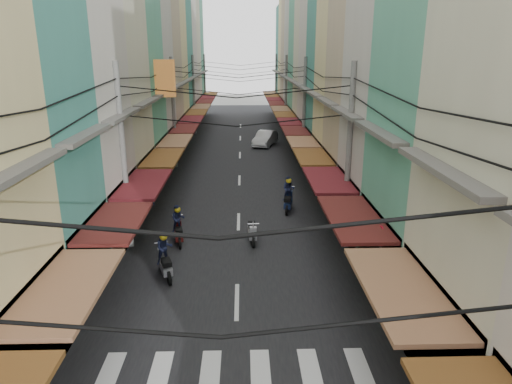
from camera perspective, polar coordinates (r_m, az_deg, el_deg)
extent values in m
plane|color=slate|center=(18.52, -2.34, -10.39)|extent=(160.00, 160.00, 0.00)
cube|color=black|center=(37.40, -2.04, 3.95)|extent=(10.00, 80.00, 0.02)
cube|color=slate|center=(38.01, -11.91, 3.83)|extent=(3.00, 80.00, 0.06)
cube|color=slate|center=(37.92, 7.86, 4.01)|extent=(3.00, 80.00, 0.06)
cube|color=silver|center=(13.98, -18.21, -21.47)|extent=(0.55, 2.40, 0.01)
cube|color=silver|center=(13.67, -12.14, -21.93)|extent=(0.55, 2.40, 0.01)
cube|color=silver|center=(13.50, -5.82, -22.17)|extent=(0.55, 2.40, 0.01)
cube|color=silver|center=(13.47, 0.61, -22.16)|extent=(0.55, 2.40, 0.01)
cube|color=silver|center=(13.59, 6.97, -21.90)|extent=(0.55, 2.40, 0.01)
cube|color=silver|center=(13.85, 13.14, -21.42)|extent=(0.55, 2.40, 0.01)
cube|color=black|center=(13.63, -28.00, -15.80)|extent=(1.20, 4.52, 3.20)
cube|color=#8F6041|center=(12.37, -22.56, -11.01)|extent=(1.80, 4.33, 0.12)
cube|color=#595651|center=(11.60, -27.25, 2.47)|extent=(0.50, 4.23, 0.15)
cube|color=black|center=(17.25, -21.60, -7.94)|extent=(1.20, 4.13, 3.20)
cube|color=#551B18|center=(16.27, -17.16, -3.63)|extent=(1.80, 3.96, 0.12)
cube|color=#595651|center=(15.69, -20.43, 6.69)|extent=(0.50, 3.87, 0.15)
cube|color=beige|center=(21.14, -26.50, 20.67)|extent=(6.00, 5.14, 20.93)
cube|color=black|center=(21.40, -17.50, -2.64)|extent=(1.20, 4.94, 3.20)
cube|color=maroon|center=(20.62, -13.83, 1.01)|extent=(1.80, 4.73, 0.12)
cube|color=#595651|center=(20.17, -16.27, 9.20)|extent=(0.50, 4.63, 0.15)
cube|color=beige|center=(25.77, -21.28, 16.41)|extent=(6.00, 4.95, 17.43)
cube|color=black|center=(26.06, -14.62, 1.11)|extent=(1.20, 4.75, 3.20)
cube|color=brown|center=(25.42, -11.55, 4.18)|extent=(1.80, 4.56, 0.12)
cube|color=#595651|center=(25.05, -13.45, 10.85)|extent=(0.50, 4.46, 0.15)
cube|color=#54A485|center=(30.53, -18.07, 15.62)|extent=(6.00, 4.99, 16.32)
cube|color=black|center=(30.77, -12.64, 3.68)|extent=(1.20, 4.80, 3.20)
cube|color=#8F6041|center=(30.23, -10.01, 6.31)|extent=(1.80, 4.60, 0.12)
cube|color=#595651|center=(29.92, -11.57, 11.93)|extent=(0.50, 4.50, 0.15)
cube|color=#BAB3AA|center=(35.31, -16.34, 21.21)|extent=(6.00, 4.65, 22.87)
cube|color=black|center=(35.40, -11.23, 5.51)|extent=(1.20, 4.46, 3.20)
cube|color=#551B18|center=(34.93, -8.91, 7.81)|extent=(1.80, 4.27, 0.12)
cube|color=#595651|center=(34.67, -10.24, 12.68)|extent=(0.50, 4.18, 0.15)
cube|color=tan|center=(39.88, -14.45, 19.16)|extent=(6.00, 4.89, 20.58)
cube|color=black|center=(40.03, -10.15, 6.90)|extent=(1.20, 4.70, 3.20)
cube|color=maroon|center=(39.61, -8.08, 8.94)|extent=(1.80, 4.50, 0.12)
cube|color=#595651|center=(39.38, -9.23, 13.24)|extent=(0.50, 4.40, 0.15)
cube|color=beige|center=(44.46, -13.01, 17.62)|extent=(6.00, 4.52, 18.44)
cube|color=black|center=(44.62, -9.30, 7.98)|extent=(1.20, 4.34, 3.20)
cube|color=brown|center=(44.25, -7.43, 9.82)|extent=(1.80, 4.16, 0.12)
cube|color=#595651|center=(44.04, -8.45, 13.67)|extent=(0.50, 4.07, 0.15)
cube|color=teal|center=(49.27, -11.98, 18.87)|extent=(6.00, 5.20, 20.63)
cube|color=black|center=(49.39, -8.58, 8.89)|extent=(1.20, 4.99, 3.20)
cube|color=#8F6041|center=(49.05, -6.88, 10.55)|extent=(1.80, 4.78, 0.12)
cube|color=#595651|center=(48.87, -7.80, 14.03)|extent=(0.50, 4.68, 0.15)
cube|color=beige|center=(54.34, -11.12, 20.35)|extent=(6.00, 4.94, 23.70)
cube|color=black|center=(54.38, -7.97, 9.67)|extent=(1.20, 4.74, 3.20)
cube|color=#551B18|center=(54.07, -6.42, 11.18)|extent=(1.80, 4.55, 0.12)
cube|color=#595651|center=(53.90, -7.24, 14.33)|extent=(0.50, 4.45, 0.15)
cube|color=beige|center=(59.17, -10.26, 18.86)|extent=(6.00, 4.96, 21.12)
cube|color=black|center=(59.26, -7.46, 10.30)|extent=(1.20, 4.76, 3.20)
cube|color=maroon|center=(58.98, -6.04, 11.68)|extent=(1.80, 4.56, 0.12)
cube|color=#595651|center=(58.83, -6.78, 14.57)|extent=(0.50, 4.46, 0.15)
cube|color=#54A485|center=(64.11, -9.56, 18.20)|extent=(6.00, 5.04, 19.90)
cube|color=black|center=(64.20, -7.03, 10.83)|extent=(1.20, 4.84, 3.20)
cube|color=brown|center=(63.95, -5.71, 12.11)|extent=(1.80, 4.64, 0.12)
cube|color=#595651|center=(63.80, -6.39, 14.78)|extent=(0.50, 4.54, 0.15)
cube|color=brown|center=(28.83, -11.31, 13.75)|extent=(1.20, 0.40, 2.20)
cube|color=black|center=(13.20, 23.47, -16.28)|extent=(1.20, 4.78, 3.20)
cube|color=#8F6041|center=(11.95, 17.62, -11.46)|extent=(1.80, 4.58, 0.12)
cube|color=#595651|center=(11.13, 22.17, 2.56)|extent=(0.50, 4.48, 0.15)
cube|color=#54A485|center=(16.79, 26.39, 11.95)|extent=(6.00, 5.03, 15.08)
cube|color=black|center=(17.26, 16.63, -7.39)|extent=(1.20, 4.83, 3.20)
cube|color=#551B18|center=(16.33, 12.04, -3.15)|extent=(1.80, 4.63, 0.12)
cube|color=#595651|center=(15.74, 15.04, 7.21)|extent=(0.50, 4.53, 0.15)
cube|color=black|center=(21.63, 12.71, -2.04)|extent=(1.20, 4.60, 3.20)
cube|color=maroon|center=(20.90, 8.97, 1.52)|extent=(1.80, 4.41, 0.12)
cube|color=#595651|center=(20.44, 11.18, 9.65)|extent=(0.50, 4.31, 0.15)
cube|color=tan|center=(25.69, 16.96, 20.52)|extent=(6.00, 4.52, 20.74)
cube|color=black|center=(25.96, 10.25, 1.34)|extent=(1.20, 4.34, 3.20)
cube|color=brown|center=(25.35, 7.09, 4.37)|extent=(1.80, 4.16, 0.12)
cube|color=#595651|center=(24.97, 8.85, 11.09)|extent=(0.50, 4.07, 0.15)
cube|color=beige|center=(29.82, 13.77, 13.82)|extent=(6.00, 4.12, 14.13)
cube|color=black|center=(30.06, 8.61, 3.59)|extent=(1.20, 3.96, 3.20)
cube|color=#8F6041|center=(29.54, 5.85, 6.23)|extent=(1.80, 3.79, 0.12)
cube|color=#595651|center=(29.22, 7.33, 12.01)|extent=(0.50, 3.71, 0.15)
cube|color=teal|center=(33.91, 12.06, 17.29)|extent=(6.00, 4.40, 17.68)
cube|color=black|center=(34.17, 7.38, 5.28)|extent=(1.20, 4.23, 3.20)
cube|color=#551B18|center=(33.70, 4.93, 7.62)|extent=(1.80, 4.05, 0.12)
cube|color=#595651|center=(33.42, 6.20, 12.69)|extent=(0.50, 3.96, 0.15)
cube|color=beige|center=(38.42, 10.66, 20.99)|extent=(6.00, 4.64, 22.59)
cube|color=black|center=(38.55, 6.35, 6.67)|extent=(1.20, 4.45, 3.20)
cube|color=maroon|center=(38.14, 4.16, 8.75)|extent=(1.80, 4.26, 0.12)
cube|color=#595651|center=(37.89, 5.27, 13.23)|extent=(0.50, 4.17, 0.15)
cube|color=beige|center=(42.62, 9.34, 19.75)|extent=(6.00, 4.00, 21.25)
cube|color=black|center=(42.77, 5.57, 7.73)|extent=(1.20, 3.84, 3.20)
cube|color=brown|center=(42.40, 3.58, 9.61)|extent=(1.80, 3.68, 0.12)
cube|color=#595651|center=(42.18, 4.56, 13.65)|extent=(0.50, 3.60, 0.15)
cube|color=#54A485|center=(47.08, 8.30, 20.18)|extent=(6.00, 5.01, 22.33)
cube|color=black|center=(47.19, 4.89, 8.64)|extent=(1.20, 4.81, 3.20)
cube|color=#8F6041|center=(46.85, 3.08, 10.34)|extent=(1.80, 4.61, 0.12)
cube|color=#595651|center=(46.65, 3.96, 14.00)|extent=(0.50, 4.51, 0.15)
cube|color=#BAB3AA|center=(51.96, 7.26, 18.48)|extent=(6.00, 5.00, 19.71)
cube|color=black|center=(52.11, 4.28, 9.46)|extent=(1.20, 4.80, 3.20)
cube|color=#551B18|center=(51.81, 2.63, 11.00)|extent=(1.80, 4.60, 0.12)
cube|color=#595651|center=(51.63, 3.42, 14.31)|extent=(0.50, 4.50, 0.15)
cube|color=tan|center=(56.56, 6.47, 16.95)|extent=(6.00, 4.32, 16.86)
cube|color=black|center=(56.71, 3.80, 10.10)|extent=(1.20, 4.15, 3.20)
cube|color=maroon|center=(56.43, 2.28, 11.51)|extent=(1.80, 3.97, 0.12)
cube|color=#595651|center=(56.26, 3.00, 14.55)|extent=(0.50, 3.89, 0.15)
cube|color=beige|center=(60.86, 5.93, 18.43)|extent=(6.00, 4.33, 19.96)
cube|color=black|center=(60.99, 3.41, 10.60)|extent=(1.20, 4.16, 3.20)
cube|color=brown|center=(60.73, 2.00, 11.92)|extent=(1.80, 3.99, 0.12)
cube|color=#595651|center=(60.57, 2.66, 14.74)|extent=(0.50, 3.90, 0.15)
cube|color=teal|center=(65.43, 5.32, 15.90)|extent=(6.00, 4.88, 14.34)
cube|color=black|center=(65.55, 3.06, 11.06)|extent=(1.20, 4.68, 3.20)
cube|color=#8F6041|center=(65.31, 1.74, 12.29)|extent=(1.80, 4.49, 0.12)
cube|color=#595651|center=(65.16, 2.35, 14.92)|extent=(0.50, 4.39, 0.15)
cylinder|color=gray|center=(20.58, -16.20, 3.96)|extent=(0.26, 0.26, 8.20)
cylinder|color=gray|center=(20.45, 11.50, 4.22)|extent=(0.26, 0.26, 8.20)
cylinder|color=gray|center=(35.08, -10.27, 9.60)|extent=(0.26, 0.26, 8.20)
cylinder|color=gray|center=(35.01, 6.04, 9.76)|extent=(0.26, 0.26, 8.20)
cylinder|color=gray|center=(49.88, -7.78, 11.90)|extent=(0.26, 0.26, 8.20)
cylinder|color=gray|center=(49.83, 3.75, 12.01)|extent=(0.26, 0.26, 8.20)
cylinder|color=gray|center=(64.77, -6.41, 13.13)|extent=(0.26, 0.26, 8.20)
cylinder|color=gray|center=(64.73, 2.50, 13.22)|extent=(0.26, 0.26, 8.20)
imported|color=silver|center=(43.45, 1.15, 5.81)|extent=(5.25, 3.38, 1.73)
imported|color=black|center=(19.60, 17.56, -9.61)|extent=(1.69, 0.93, 1.10)
cylinder|color=black|center=(22.21, -9.38, -5.00)|extent=(0.10, 0.53, 0.53)
cylinder|color=black|center=(21.01, -9.84, -6.37)|extent=(0.10, 0.53, 0.53)
cube|color=maroon|center=(21.55, -9.62, -5.27)|extent=(0.35, 1.17, 0.29)
cube|color=black|center=(21.20, -9.76, -4.76)|extent=(0.33, 0.56, 0.18)
cube|color=maroon|center=(21.97, -9.46, -4.14)|extent=(0.31, 0.29, 0.56)
imported|color=#1D2244|center=(21.50, -9.64, -4.94)|extent=(0.54, 0.38, 1.35)
sphere|color=gold|center=(21.14, -9.78, -2.38)|extent=(0.29, 0.29, 0.29)
cylinder|color=black|center=(26.21, 3.89, -1.28)|extent=(0.11, 0.57, 0.57)
cylinder|color=black|center=(24.87, 4.20, -2.32)|extent=(0.11, 0.57, 0.57)
cube|color=#14224B|center=(25.48, 4.05, -1.41)|extent=(0.37, 1.26, 0.31)
cube|color=black|center=(25.12, 4.12, -0.90)|extent=(0.35, 0.60, 0.20)
cube|color=#14224B|center=(25.97, 3.93, -0.46)|extent=(0.33, 0.31, 0.60)
imported|color=#1D2244|center=(25.43, 4.05, -1.11)|extent=(0.58, 0.41, 1.45)
sphere|color=gold|center=(25.11, 4.11, 1.26)|extent=(0.31, 0.31, 0.31)
cylinder|color=black|center=(19.22, -10.89, -8.70)|extent=(0.11, 0.55, 0.55)
cylinder|color=black|center=(18.00, -11.57, -10.62)|extent=(0.11, 0.55, 0.55)
cube|color=gray|center=(18.53, -11.25, -9.16)|extent=(0.36, 1.22, 0.30)
cube|color=black|center=(18.16, -11.44, -8.63)|extent=(0.34, 0.59, 0.19)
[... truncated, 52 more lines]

